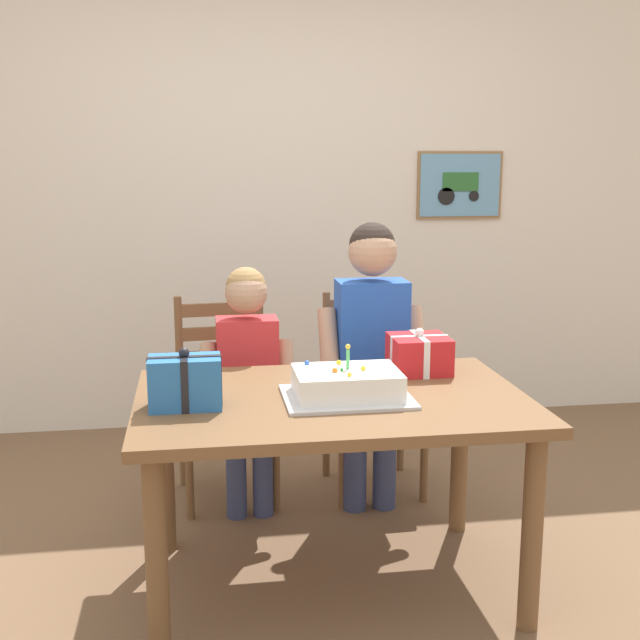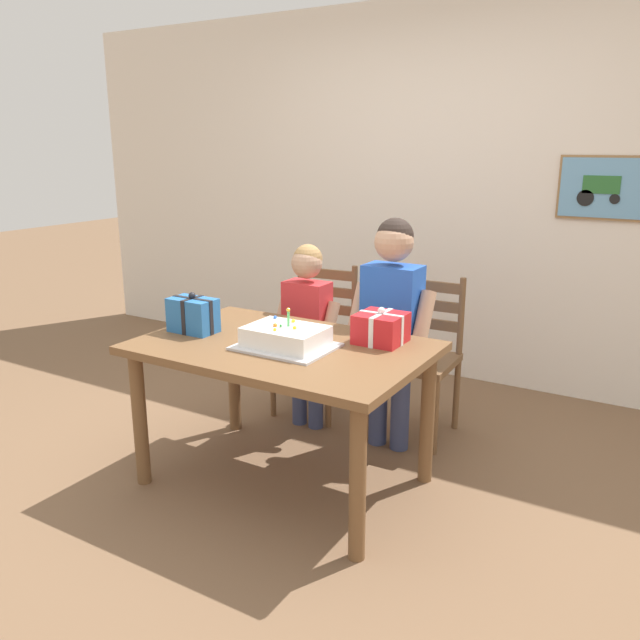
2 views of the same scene
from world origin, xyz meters
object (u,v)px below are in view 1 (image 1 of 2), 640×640
object	(u,v)px
chair_left	(225,397)
birthday_cake	(347,385)
dining_table	(332,422)
chair_right	(372,391)
child_younger	(248,369)
child_older	(371,339)
gift_box_red_large	(185,382)
gift_box_beside_cake	(419,354)

from	to	relation	value
chair_left	birthday_cake	bearing A→B (deg)	-67.14
dining_table	chair_left	bearing A→B (deg)	111.29
chair_right	child_younger	xyz separation A→B (m)	(-0.60, -0.26, 0.20)
birthday_cake	chair_right	xyz separation A→B (m)	(0.30, 0.93, -0.31)
dining_table	birthday_cake	size ratio (longest dim) A/B	3.11
birthday_cake	child_older	world-z (taller)	child_older
chair_left	gift_box_red_large	bearing A→B (deg)	-99.57
dining_table	child_older	world-z (taller)	child_older
birthday_cake	gift_box_beside_cake	size ratio (longest dim) A/B	1.95
chair_left	child_older	world-z (taller)	child_older
gift_box_red_large	gift_box_beside_cake	world-z (taller)	gift_box_red_large
gift_box_red_large	chair_right	bearing A→B (deg)	48.16
gift_box_red_large	chair_right	xyz separation A→B (m)	(0.85, 0.95, -0.35)
chair_right	child_older	distance (m)	0.41
birthday_cake	dining_table	bearing A→B (deg)	138.08
birthday_cake	chair_left	xyz separation A→B (m)	(-0.39, 0.93, -0.31)
child_older	chair_right	bearing A→B (deg)	76.53
chair_right	child_younger	world-z (taller)	child_younger
chair_left	child_older	size ratio (longest dim) A/B	0.72
chair_right	child_younger	distance (m)	0.68
child_younger	birthday_cake	bearing A→B (deg)	-65.76
gift_box_red_large	child_younger	bearing A→B (deg)	70.01
gift_box_beside_cake	gift_box_red_large	bearing A→B (deg)	-160.13
dining_table	birthday_cake	bearing A→B (deg)	-41.92
gift_box_beside_cake	child_younger	distance (m)	0.75
dining_table	chair_right	bearing A→B (deg)	69.01
child_younger	child_older	bearing A→B (deg)	-0.04
birthday_cake	chair_right	world-z (taller)	chair_right
chair_left	chair_right	bearing A→B (deg)	0.01
dining_table	gift_box_red_large	xyz separation A→B (m)	(-0.51, -0.06, 0.18)
gift_box_red_large	child_older	xyz separation A→B (m)	(0.79, 0.69, -0.03)
dining_table	chair_right	world-z (taller)	chair_right
dining_table	child_younger	bearing A→B (deg)	112.15
gift_box_red_large	gift_box_beside_cake	xyz separation A→B (m)	(0.89, 0.32, -0.02)
chair_right	child_older	world-z (taller)	child_older
chair_right	child_older	bearing A→B (deg)	-103.47
birthday_cake	gift_box_beside_cake	world-z (taller)	birthday_cake
birthday_cake	gift_box_red_large	world-z (taller)	gift_box_red_large
birthday_cake	child_younger	world-z (taller)	child_younger
gift_box_beside_cake	child_older	distance (m)	0.38
dining_table	chair_right	xyz separation A→B (m)	(0.34, 0.89, -0.16)
gift_box_red_large	child_older	distance (m)	1.04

